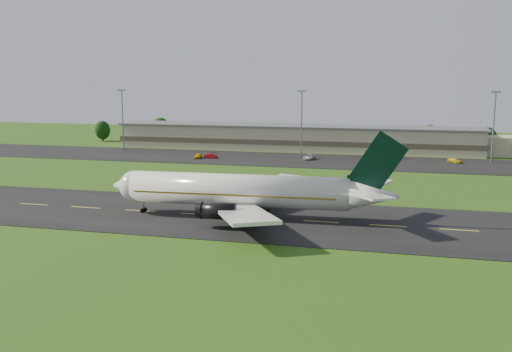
% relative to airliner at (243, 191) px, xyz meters
% --- Properties ---
extents(ground, '(360.00, 360.00, 0.00)m').
position_rel_airliner_xyz_m(ground, '(-8.44, -0.04, -4.66)').
color(ground, '#274E13').
rests_on(ground, ground).
extents(taxiway, '(220.00, 30.00, 0.10)m').
position_rel_airliner_xyz_m(taxiway, '(-8.44, -0.04, -4.61)').
color(taxiway, black).
rests_on(taxiway, ground).
extents(apron, '(260.00, 30.00, 0.10)m').
position_rel_airliner_xyz_m(apron, '(-8.44, 71.96, -4.61)').
color(apron, black).
rests_on(apron, ground).
extents(airliner, '(51.30, 42.14, 15.57)m').
position_rel_airliner_xyz_m(airliner, '(0.00, 0.00, 0.00)').
color(airliner, white).
rests_on(airliner, ground).
extents(terminal, '(145.00, 16.00, 8.40)m').
position_rel_airliner_xyz_m(terminal, '(-2.04, 96.14, -0.67)').
color(terminal, '#B3A989').
rests_on(terminal, ground).
extents(light_mast_west, '(2.40, 1.20, 20.35)m').
position_rel_airliner_xyz_m(light_mast_west, '(-63.44, 79.96, 8.08)').
color(light_mast_west, gray).
rests_on(light_mast_west, ground).
extents(light_mast_centre, '(2.40, 1.20, 20.35)m').
position_rel_airliner_xyz_m(light_mast_centre, '(-3.44, 79.96, 8.08)').
color(light_mast_centre, gray).
rests_on(light_mast_centre, ground).
extents(light_mast_east, '(2.40, 1.20, 20.35)m').
position_rel_airliner_xyz_m(light_mast_east, '(51.56, 79.96, 8.08)').
color(light_mast_east, gray).
rests_on(light_mast_east, ground).
extents(tree_line, '(196.74, 9.16, 11.14)m').
position_rel_airliner_xyz_m(tree_line, '(34.96, 105.95, 0.37)').
color(tree_line, black).
rests_on(tree_line, ground).
extents(service_vehicle_a, '(2.01, 4.41, 1.47)m').
position_rel_airliner_xyz_m(service_vehicle_a, '(-32.80, 67.96, -3.83)').
color(service_vehicle_a, gold).
rests_on(service_vehicle_a, apron).
extents(service_vehicle_b, '(4.15, 1.73, 1.33)m').
position_rel_airliner_xyz_m(service_vehicle_b, '(-29.08, 69.09, -3.89)').
color(service_vehicle_b, '#9D0A0D').
rests_on(service_vehicle_b, apron).
extents(service_vehicle_c, '(3.28, 5.60, 1.46)m').
position_rel_airliner_xyz_m(service_vehicle_c, '(0.12, 73.53, -3.83)').
color(service_vehicle_c, silver).
rests_on(service_vehicle_c, apron).
extents(service_vehicle_d, '(4.41, 4.26, 1.27)m').
position_rel_airliner_xyz_m(service_vehicle_d, '(41.56, 77.18, -3.93)').
color(service_vehicle_d, gold).
rests_on(service_vehicle_d, apron).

